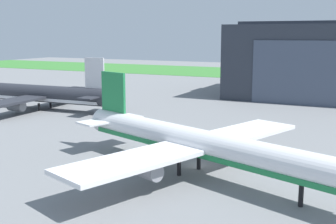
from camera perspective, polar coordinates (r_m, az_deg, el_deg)
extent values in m
plane|color=slate|center=(63.25, 4.01, -7.03)|extent=(440.00, 440.00, 0.00)
cube|color=#3B8035|center=(208.65, 19.80, 4.47)|extent=(440.00, 56.00, 0.08)
cylinder|color=#282B33|center=(114.12, -16.53, 2.35)|extent=(39.66, 5.95, 4.24)
sphere|color=#282B33|center=(102.60, -8.03, 1.83)|extent=(3.30, 3.30, 3.30)
cube|color=silver|center=(114.27, -16.50, 1.77)|extent=(36.50, 5.85, 0.74)
cube|color=silver|center=(103.62, -9.60, 5.06)|extent=(5.15, 0.62, 7.20)
cube|color=#282B33|center=(106.44, -8.23, 2.36)|extent=(3.81, 6.08, 0.28)
cube|color=#282B33|center=(101.17, -10.12, 1.90)|extent=(3.81, 6.08, 0.28)
cube|color=#282B33|center=(121.10, -13.33, 2.68)|extent=(7.04, 17.02, 0.56)
cube|color=#282B33|center=(106.61, -19.47, 1.37)|extent=(7.04, 17.02, 0.56)
cylinder|color=gray|center=(120.71, -13.99, 1.92)|extent=(4.12, 2.50, 2.33)
cylinder|color=gray|center=(108.33, -19.25, 0.73)|extent=(4.12, 2.50, 2.33)
cylinder|color=black|center=(115.25, -15.14, 0.97)|extent=(0.56, 0.56, 1.83)
cylinder|color=black|center=(111.86, -16.56, 0.63)|extent=(0.56, 0.56, 1.83)
cylinder|color=white|center=(57.93, 4.09, -4.06)|extent=(42.82, 18.49, 3.75)
sphere|color=white|center=(74.10, -8.74, -1.00)|extent=(2.92, 2.92, 2.92)
cube|color=#1E7A42|center=(58.19, 4.08, -5.05)|extent=(39.51, 17.33, 0.66)
cube|color=#1E7A42|center=(70.46, -7.18, 2.63)|extent=(5.54, 2.32, 6.37)
cube|color=white|center=(70.31, -9.37, -1.31)|extent=(5.52, 6.28, 0.28)
cube|color=white|center=(73.60, -5.76, -0.71)|extent=(5.52, 6.28, 0.28)
cube|color=white|center=(51.57, -4.57, -6.41)|extent=(13.12, 20.36, 0.56)
cube|color=white|center=(66.60, 9.60, -2.71)|extent=(13.12, 20.36, 0.56)
cylinder|color=gray|center=(52.33, -2.69, -7.67)|extent=(4.05, 3.15, 2.06)
cylinder|color=gray|center=(65.25, 9.34, -4.17)|extent=(4.05, 3.15, 2.06)
cylinder|color=black|center=(50.61, 17.03, -10.39)|extent=(0.56, 0.56, 2.59)
cylinder|color=black|center=(58.56, 1.46, -7.10)|extent=(0.56, 0.56, 2.59)
cylinder|color=black|center=(61.32, 4.05, -6.32)|extent=(0.56, 0.56, 2.59)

